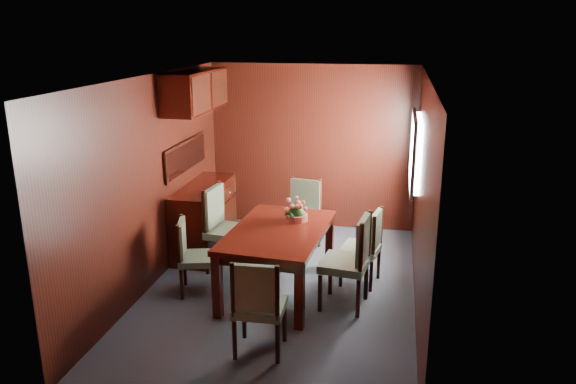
% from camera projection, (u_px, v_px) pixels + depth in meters
% --- Properties ---
extents(ground, '(4.50, 4.50, 0.00)m').
position_uv_depth(ground, '(281.00, 290.00, 6.44)').
color(ground, '#38424D').
rests_on(ground, ground).
extents(room_shell, '(3.06, 4.52, 2.41)m').
position_uv_depth(room_shell, '(277.00, 144.00, 6.31)').
color(room_shell, black).
rests_on(room_shell, ground).
extents(sideboard, '(0.48, 1.40, 0.90)m').
position_uv_depth(sideboard, '(205.00, 218.00, 7.49)').
color(sideboard, black).
rests_on(sideboard, ground).
extents(dining_table, '(1.12, 1.68, 0.75)m').
position_uv_depth(dining_table, '(278.00, 238.00, 6.23)').
color(dining_table, black).
rests_on(dining_table, ground).
extents(chair_left_near, '(0.49, 0.50, 0.87)m').
position_uv_depth(chair_left_near, '(191.00, 252.00, 6.26)').
color(chair_left_near, black).
rests_on(chair_left_near, ground).
extents(chair_left_far, '(0.54, 0.56, 1.06)m').
position_uv_depth(chair_left_far, '(223.00, 224.00, 6.85)').
color(chair_left_far, black).
rests_on(chair_left_far, ground).
extents(chair_right_near, '(0.53, 0.55, 1.04)m').
position_uv_depth(chair_right_near, '(352.00, 257.00, 5.90)').
color(chair_right_near, black).
rests_on(chair_right_near, ground).
extents(chair_right_far, '(0.48, 0.50, 0.91)m').
position_uv_depth(chair_right_far, '(367.00, 243.00, 6.47)').
color(chair_right_far, black).
rests_on(chair_right_far, ground).
extents(chair_head, '(0.47, 0.45, 0.96)m').
position_uv_depth(chair_head, '(258.00, 302.00, 5.03)').
color(chair_head, black).
rests_on(chair_head, ground).
extents(chair_foot, '(0.53, 0.51, 0.96)m').
position_uv_depth(chair_foot, '(303.00, 211.00, 7.52)').
color(chair_foot, black).
rests_on(chair_foot, ground).
extents(flower_centerpiece, '(0.28, 0.28, 0.28)m').
position_uv_depth(flower_centerpiece, '(297.00, 210.00, 6.44)').
color(flower_centerpiece, '#AA4334').
rests_on(flower_centerpiece, dining_table).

